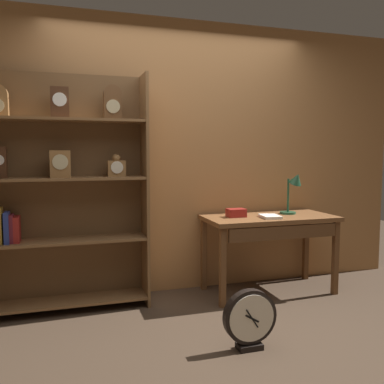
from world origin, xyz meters
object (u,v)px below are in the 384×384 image
at_px(bookshelf, 56,191).
at_px(desk_lamp, 294,187).
at_px(toolbox_small, 236,213).
at_px(open_repair_manual, 270,216).
at_px(workbench, 270,226).
at_px(round_clock_large, 250,319).

bearing_deg(bookshelf, desk_lamp, -2.01).
distance_m(bookshelf, desk_lamp, 2.22).
distance_m(toolbox_small, open_repair_manual, 0.32).
relative_size(workbench, round_clock_large, 2.98).
height_order(toolbox_small, open_repair_manual, toolbox_small).
xyz_separation_m(desk_lamp, toolbox_small, (-0.61, -0.00, -0.23)).
relative_size(bookshelf, open_repair_manual, 9.16).
bearing_deg(round_clock_large, desk_lamp, 47.88).
relative_size(desk_lamp, open_repair_manual, 1.91).
bearing_deg(round_clock_large, bookshelf, 137.51).
xyz_separation_m(workbench, round_clock_large, (-0.68, -1.01, -0.44)).
distance_m(toolbox_small, round_clock_large, 1.26).
relative_size(workbench, toolbox_small, 7.41).
bearing_deg(open_repair_manual, desk_lamp, 29.85).
bearing_deg(toolbox_small, open_repair_manual, -26.93).
height_order(workbench, open_repair_manual, open_repair_manual).
bearing_deg(bookshelf, round_clock_large, -42.49).
relative_size(workbench, open_repair_manual, 5.66).
relative_size(toolbox_small, open_repair_manual, 0.76).
distance_m(open_repair_manual, round_clock_large, 1.24).
height_order(toolbox_small, round_clock_large, toolbox_small).
xyz_separation_m(bookshelf, open_repair_manual, (1.88, -0.22, -0.27)).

